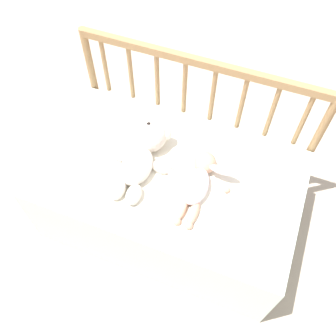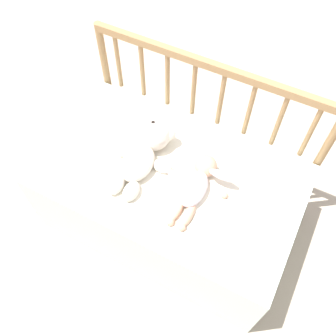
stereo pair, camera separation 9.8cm
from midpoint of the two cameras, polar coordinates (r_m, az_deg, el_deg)
name	(u,v)px [view 2 (the right image)]	position (r m, az deg, el deg)	size (l,w,h in m)	color
ground_plane	(169,218)	(2.03, 1.58, -7.66)	(12.00, 12.00, 0.00)	tan
crib_mattress	(169,198)	(1.84, 1.74, -4.62)	(1.16, 0.69, 0.44)	silver
crib_rail	(206,101)	(1.78, 7.47, 9.99)	(1.16, 0.04, 0.78)	#997047
blanket	(163,180)	(1.62, 0.90, -1.93)	(0.78, 0.53, 0.01)	silver
teddy_bear	(146,148)	(1.65, -1.71, 2.97)	(0.28, 0.41, 0.16)	silver
baby	(196,184)	(1.58, 6.13, -2.60)	(0.29, 0.36, 0.10)	white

